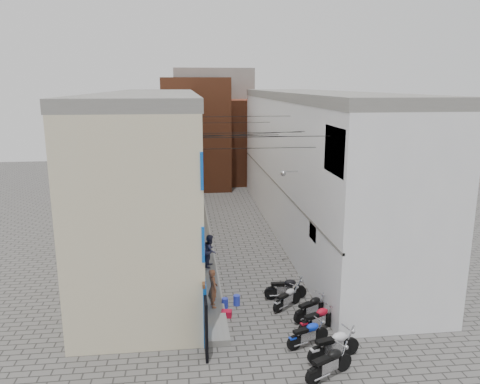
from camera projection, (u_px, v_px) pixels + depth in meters
name	position (u px, v px, depth m)	size (l,w,h in m)	color
ground	(273.00, 343.00, 17.45)	(90.00, 90.00, 0.00)	#5C5A57
plinth	(203.00, 234.00, 29.76)	(0.90, 26.00, 0.25)	slate
building_left	(154.00, 168.00, 28.38)	(5.10, 27.00, 9.00)	beige
building_right	(314.00, 164.00, 29.58)	(5.94, 26.00, 9.00)	white
building_far_brick_left	(196.00, 133.00, 43.17)	(6.00, 6.00, 10.00)	brown
building_far_brick_right	(247.00, 141.00, 45.91)	(5.00, 6.00, 8.00)	brown
building_far_concrete	(213.00, 122.00, 49.10)	(8.00, 5.00, 11.00)	slate
far_shopfront	(220.00, 179.00, 41.55)	(2.00, 0.30, 2.40)	black
overhead_wires	(247.00, 132.00, 23.23)	(5.80, 13.02, 1.32)	black
motorcycle_a	(329.00, 362.00, 15.30)	(0.63, 1.98, 1.15)	black
motorcycle_b	(334.00, 344.00, 16.32)	(0.66, 2.08, 1.20)	silver
motorcycle_c	(308.00, 333.00, 17.20)	(0.57, 1.80, 1.04)	#0D30C4
motorcycle_d	(318.00, 318.00, 18.23)	(0.60, 1.89, 1.09)	#B10C22
motorcycle_e	(311.00, 307.00, 19.17)	(0.59, 1.87, 1.09)	black
motorcycle_f	(287.00, 297.00, 20.11)	(0.55, 1.74, 1.01)	#A3A3A8
motorcycle_g	(285.00, 287.00, 20.97)	(0.61, 1.92, 1.11)	black
person_a	(213.00, 288.00, 19.64)	(0.61, 0.40, 1.66)	brown
person_b	(210.00, 250.00, 24.04)	(0.82, 0.64, 1.69)	#353650
water_jug_near	(225.00, 303.00, 20.18)	(0.28, 0.28, 0.44)	#2432B5
water_jug_far	(237.00, 300.00, 20.43)	(0.29, 0.29, 0.46)	#2637C2
red_crate	(227.00, 314.00, 19.43)	(0.43, 0.32, 0.27)	#B20C28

